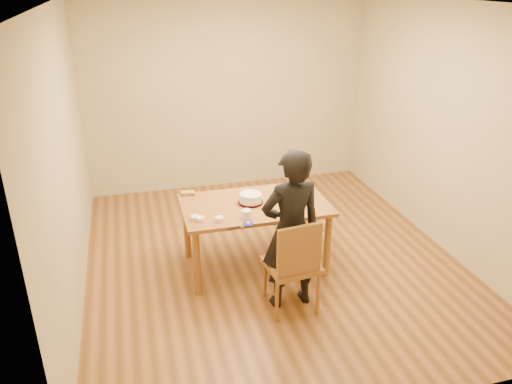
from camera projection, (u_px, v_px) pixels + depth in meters
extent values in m
cube|color=brown|center=(271.00, 258.00, 5.62)|extent=(4.00, 4.50, 0.00)
cube|color=silver|center=(274.00, 2.00, 4.53)|extent=(4.00, 4.50, 0.00)
cube|color=tan|center=(227.00, 95.00, 7.07)|extent=(4.00, 0.00, 2.70)
cube|color=tan|center=(65.00, 161.00, 4.61)|extent=(0.00, 4.50, 2.70)
cube|color=tan|center=(445.00, 129.00, 5.55)|extent=(0.00, 4.50, 2.70)
cube|color=brown|center=(255.00, 205.00, 5.18)|extent=(1.51, 0.90, 0.04)
cube|color=brown|center=(291.00, 265.00, 4.65)|extent=(0.52, 0.52, 0.04)
cylinder|color=#C30D3F|center=(251.00, 202.00, 5.18)|extent=(0.26, 0.26, 0.02)
cylinder|color=white|center=(251.00, 198.00, 5.16)|extent=(0.24, 0.24, 0.08)
ellipsoid|color=white|center=(251.00, 194.00, 5.14)|extent=(0.23, 0.23, 0.03)
cylinder|color=white|center=(247.00, 214.00, 4.85)|extent=(0.10, 0.10, 0.09)
cylinder|color=#171B99|center=(248.00, 224.00, 4.75)|extent=(0.10, 0.10, 0.01)
ellipsoid|color=white|center=(248.00, 223.00, 4.74)|extent=(0.04, 0.04, 0.02)
cylinder|color=white|center=(220.00, 219.00, 4.80)|extent=(0.08, 0.08, 0.04)
cylinder|color=white|center=(195.00, 218.00, 4.83)|extent=(0.08, 0.08, 0.04)
cylinder|color=white|center=(200.00, 219.00, 4.80)|extent=(0.08, 0.08, 0.04)
cube|color=#D6326D|center=(189.00, 194.00, 5.37)|extent=(0.12, 0.06, 0.02)
cube|color=green|center=(188.00, 192.00, 5.36)|extent=(0.15, 0.10, 0.02)
cube|color=black|center=(234.00, 228.00, 4.66)|extent=(0.14, 0.04, 0.01)
imported|color=black|center=(291.00, 231.00, 4.55)|extent=(0.60, 0.42, 1.57)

